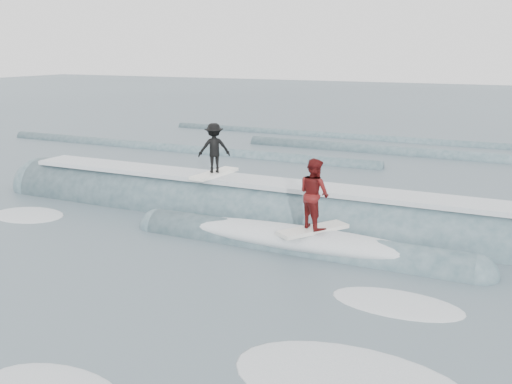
% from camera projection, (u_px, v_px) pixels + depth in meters
% --- Properties ---
extents(ground, '(160.00, 160.00, 0.00)m').
position_uv_depth(ground, '(187.00, 272.00, 13.71)').
color(ground, '#3C4C58').
rests_on(ground, ground).
extents(breaking_wave, '(21.25, 3.93, 2.30)m').
position_uv_depth(breaking_wave, '(273.00, 221.00, 17.57)').
color(breaking_wave, '#344E58').
rests_on(breaking_wave, ground).
extents(surfer_black, '(1.18, 2.05, 1.70)m').
position_uv_depth(surfer_black, '(214.00, 151.00, 18.29)').
color(surfer_black, white).
rests_on(surfer_black, ground).
extents(surfer_red, '(1.56, 1.97, 1.95)m').
position_uv_depth(surfer_red, '(314.00, 197.00, 14.75)').
color(surfer_red, silver).
rests_on(surfer_red, ground).
extents(whitewater, '(15.02, 8.60, 0.10)m').
position_uv_depth(whitewater, '(222.00, 308.00, 11.80)').
color(whitewater, white).
rests_on(whitewater, ground).
extents(far_swells, '(35.71, 8.65, 0.80)m').
position_uv_depth(far_swells, '(331.00, 150.00, 30.06)').
color(far_swells, '#344E58').
rests_on(far_swells, ground).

